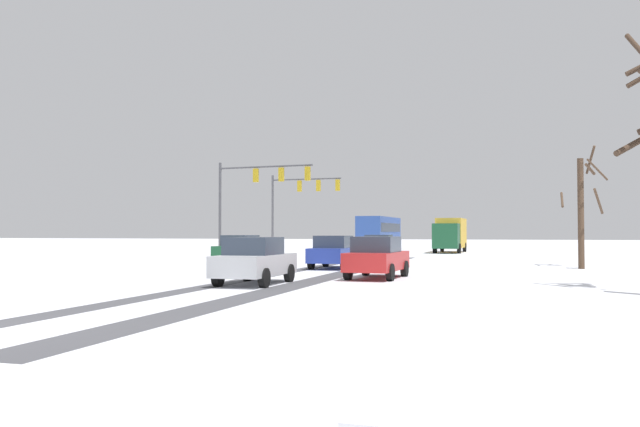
{
  "coord_description": "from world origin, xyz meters",
  "views": [
    {
      "loc": [
        9.78,
        -8.87,
        1.79
      ],
      "look_at": [
        0.0,
        24.07,
        2.8
      ],
      "focal_mm": 35.75,
      "sensor_mm": 36.0,
      "label": 1
    }
  ],
  "objects": [
    {
      "name": "car_blue_third",
      "position": [
        1.48,
        21.53,
        0.82
      ],
      "size": [
        1.84,
        4.1,
        1.62
      ],
      "color": "#233899",
      "rests_on": "ground"
    },
    {
      "name": "car_red_fourth",
      "position": [
        4.86,
        15.48,
        0.82
      ],
      "size": [
        1.99,
        4.18,
        1.62
      ],
      "color": "red",
      "rests_on": "ground"
    },
    {
      "name": "car_silver_fifth",
      "position": [
        1.4,
        11.49,
        0.82
      ],
      "size": [
        1.88,
        4.12,
        1.62
      ],
      "color": "#B7BABF",
      "rests_on": "ground"
    },
    {
      "name": "wheel_track_right_lane",
      "position": [
        2.88,
        17.19,
        0.0
      ],
      "size": [
        1.13,
        37.82,
        0.01
      ],
      "primitive_type": "cube",
      "color": "#4C4C51",
      "rests_on": "ground"
    },
    {
      "name": "bus_oncoming",
      "position": [
        -3.35,
        57.49,
        1.99
      ],
      "size": [
        2.82,
        11.04,
        3.38
      ],
      "color": "#284793",
      "rests_on": "ground"
    },
    {
      "name": "car_dark_green_second",
      "position": [
        -4.93,
        24.79,
        0.82
      ],
      "size": [
        1.97,
        4.17,
        1.62
      ],
      "color": "#194C2D",
      "rests_on": "ground"
    },
    {
      "name": "traffic_signal_far_left",
      "position": [
        -6.55,
        40.3,
        4.79
      ],
      "size": [
        6.02,
        0.53,
        6.5
      ],
      "color": "#47474C",
      "rests_on": "ground"
    },
    {
      "name": "wheel_track_left_lane",
      "position": [
        0.26,
        17.19,
        0.0
      ],
      "size": [
        0.86,
        37.82,
        0.01
      ],
      "primitive_type": "cube",
      "color": "#4C4C51",
      "rests_on": "ground"
    },
    {
      "name": "traffic_signal_near_left",
      "position": [
        -6.23,
        30.2,
        4.81
      ],
      "size": [
        6.79,
        0.68,
        6.5
      ],
      "color": "#47474C",
      "rests_on": "ground"
    },
    {
      "name": "bare_tree_sidewalk_mid",
      "position": [
        13.22,
        24.55,
        2.99
      ],
      "size": [
        2.24,
        2.2,
        5.99
      ],
      "color": "#4C3828",
      "rests_on": "ground"
    },
    {
      "name": "sidewalk_kerb_right",
      "position": [
        10.33,
        15.47,
        0.06
      ],
      "size": [
        4.0,
        37.82,
        0.12
      ],
      "primitive_type": "cube",
      "color": "white",
      "rests_on": "ground"
    },
    {
      "name": "car_grey_lead",
      "position": [
        1.73,
        31.66,
        0.82
      ],
      "size": [
        1.99,
        4.18,
        1.62
      ],
      "color": "slate",
      "rests_on": "ground"
    },
    {
      "name": "box_truck_delivery",
      "position": [
        4.81,
        48.27,
        1.63
      ],
      "size": [
        2.47,
        7.46,
        3.02
      ],
      "color": "#194C2D",
      "rests_on": "ground"
    }
  ]
}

